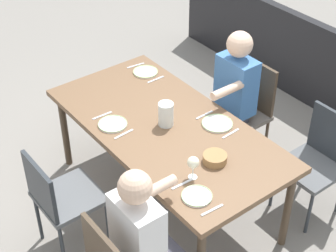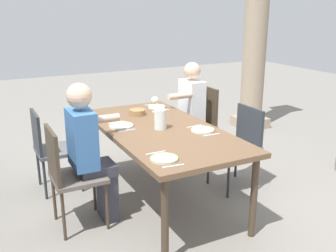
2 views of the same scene
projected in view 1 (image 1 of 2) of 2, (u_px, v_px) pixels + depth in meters
ground_plane at (166, 199)px, 4.54m from camera, size 16.00×16.00×0.00m
dining_table at (166, 132)px, 4.11m from camera, size 2.00×1.00×0.78m
chair_west_south at (319, 157)px, 4.20m from camera, size 0.44×0.44×0.88m
chair_mid_north at (59, 196)px, 3.82m from camera, size 0.44×0.44×0.88m
chair_mid_south at (245, 106)px, 4.71m from camera, size 0.44×0.44×0.93m
diner_woman_green at (146, 241)px, 3.29m from camera, size 0.35×0.49×1.27m
diner_man_white at (230, 99)px, 4.51m from camera, size 0.34×0.50×1.30m
patio_railing at (334, 75)px, 5.29m from camera, size 4.40×0.10×0.90m
plate_0 at (197, 196)px, 3.45m from camera, size 0.20×0.20×0.02m
wine_glass_0 at (193, 163)px, 3.53m from camera, size 0.08×0.08×0.17m
fork_0 at (212, 210)px, 3.35m from camera, size 0.03×0.17×0.01m
spoon_0 at (182, 184)px, 3.55m from camera, size 0.02×0.17×0.01m
plate_1 at (217, 123)px, 4.08m from camera, size 0.24×0.24×0.02m
fork_1 at (231, 134)px, 3.99m from camera, size 0.03×0.17×0.01m
spoon_1 at (204, 115)px, 4.18m from camera, size 0.02×0.17×0.01m
plate_2 at (113, 124)px, 4.07m from camera, size 0.23×0.23×0.02m
fork_2 at (124, 134)px, 3.98m from camera, size 0.03×0.17×0.01m
spoon_2 at (102, 116)px, 4.17m from camera, size 0.02×0.17×0.01m
plate_3 at (146, 72)px, 4.69m from camera, size 0.22×0.22×0.02m
fork_3 at (156, 79)px, 4.60m from camera, size 0.02×0.17×0.01m
spoon_3 at (136, 65)px, 4.79m from camera, size 0.04×0.17×0.01m
water_pitcher at (166, 115)px, 4.03m from camera, size 0.12×0.12×0.19m
bread_basket at (215, 158)px, 3.72m from camera, size 0.17×0.17×0.06m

